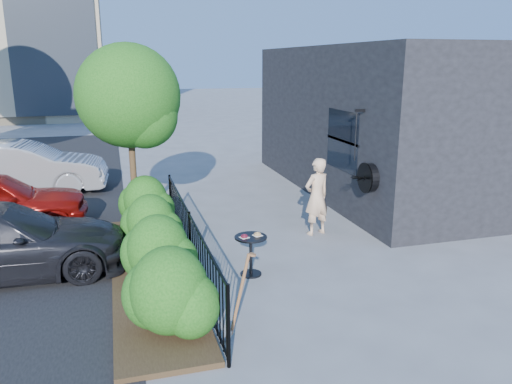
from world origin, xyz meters
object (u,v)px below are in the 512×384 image
object	(u,v)px
woman	(317,197)
shovel	(238,303)
cafe_table	(251,248)
car_silver	(23,168)
patio_tree	(132,102)

from	to	relation	value
woman	shovel	xyz separation A→B (m)	(-2.64, -3.68, -0.28)
cafe_table	car_silver	distance (m)	8.44
woman	shovel	bearing A→B (deg)	37.92
shovel	woman	bearing A→B (deg)	54.33
cafe_table	woman	size ratio (longest dim) A/B	0.45
woman	cafe_table	bearing A→B (deg)	24.80
patio_tree	cafe_table	xyz separation A→B (m)	(1.72, -3.21, -2.28)
car_silver	woman	bearing A→B (deg)	-126.04
shovel	car_silver	world-z (taller)	car_silver
cafe_table	shovel	distance (m)	2.14
shovel	cafe_table	bearing A→B (deg)	69.97
woman	car_silver	xyz separation A→B (m)	(-6.53, 5.38, -0.10)
cafe_table	shovel	bearing A→B (deg)	-110.03
woman	shovel	world-z (taller)	woman
patio_tree	car_silver	distance (m)	5.23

